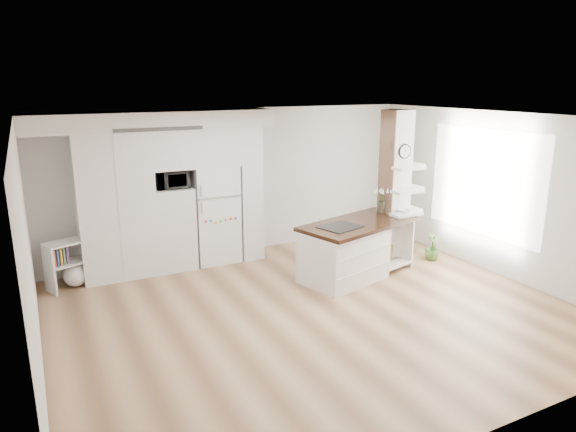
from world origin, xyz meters
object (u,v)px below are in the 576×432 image
at_px(refrigerator, 214,214).
at_px(floor_plant_a, 407,236).
at_px(bookshelf, 71,267).
at_px(kitchen_island, 349,250).

bearing_deg(refrigerator, floor_plant_a, -16.92).
height_order(refrigerator, bookshelf, refrigerator).
xyz_separation_m(bookshelf, floor_plant_a, (5.97, -0.90, -0.06)).
relative_size(refrigerator, floor_plant_a, 3.26).
distance_m(refrigerator, bookshelf, 2.51).
distance_m(refrigerator, floor_plant_a, 3.73).
xyz_separation_m(refrigerator, floor_plant_a, (3.52, -1.07, -0.61)).
bearing_deg(bookshelf, kitchen_island, -43.61).
bearing_deg(bookshelf, floor_plant_a, -30.14).
relative_size(refrigerator, kitchen_island, 0.78).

